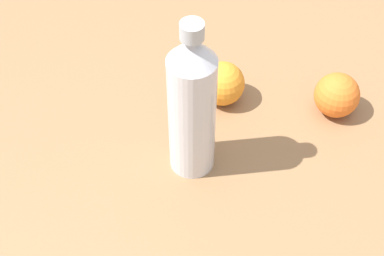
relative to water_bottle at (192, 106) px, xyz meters
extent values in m
plane|color=olive|center=(-0.03, 0.04, -0.13)|extent=(2.40, 2.40, 0.00)
cylinder|color=silver|center=(0.00, 0.00, -0.02)|extent=(0.07, 0.07, 0.21)
cone|color=silver|center=(0.00, 0.00, 0.10)|extent=(0.07, 0.07, 0.04)
cylinder|color=#B2B7BF|center=(0.00, 0.00, 0.13)|extent=(0.03, 0.03, 0.02)
sphere|color=orange|center=(-0.24, -0.10, -0.09)|extent=(0.08, 0.08, 0.08)
sphere|color=orange|center=(-0.06, -0.14, -0.09)|extent=(0.08, 0.08, 0.08)
camera|label=1|loc=(0.02, 0.55, 0.59)|focal=53.40mm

